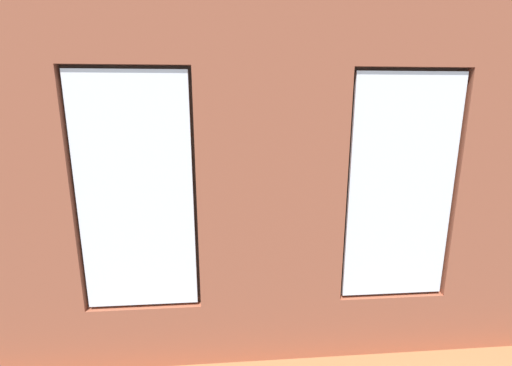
% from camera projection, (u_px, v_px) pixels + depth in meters
% --- Properties ---
extents(ground_plane, '(7.00, 6.24, 0.10)m').
position_uv_depth(ground_plane, '(251.00, 245.00, 5.94)').
color(ground_plane, '#99663D').
extents(brick_wall_with_windows, '(6.40, 0.30, 3.45)m').
position_uv_depth(brick_wall_with_windows, '(272.00, 178.00, 2.89)').
color(brick_wall_with_windows, '#9E5138').
rests_on(brick_wall_with_windows, ground_plane).
extents(white_wall_right, '(0.10, 5.24, 3.45)m').
position_uv_depth(white_wall_right, '(41.00, 146.00, 5.10)').
color(white_wall_right, silver).
rests_on(white_wall_right, ground_plane).
extents(couch_by_window, '(2.09, 0.87, 0.80)m').
position_uv_depth(couch_by_window, '(237.00, 289.00, 3.81)').
color(couch_by_window, black).
rests_on(couch_by_window, ground_plane).
extents(couch_left, '(1.00, 1.77, 0.80)m').
position_uv_depth(couch_left, '(405.00, 229.00, 5.60)').
color(couch_left, black).
rests_on(couch_left, ground_plane).
extents(coffee_table, '(1.37, 0.72, 0.44)m').
position_uv_depth(coffee_table, '(260.00, 215.00, 6.16)').
color(coffee_table, olive).
rests_on(coffee_table, ground_plane).
extents(cup_ceramic, '(0.08, 0.08, 0.09)m').
position_uv_depth(cup_ceramic, '(266.00, 211.00, 6.05)').
color(cup_ceramic, silver).
rests_on(cup_ceramic, coffee_table).
extents(candle_jar, '(0.08, 0.08, 0.10)m').
position_uv_depth(candle_jar, '(250.00, 208.00, 6.21)').
color(candle_jar, '#B7333D').
rests_on(candle_jar, coffee_table).
extents(table_plant_small, '(0.18, 0.18, 0.27)m').
position_uv_depth(table_plant_small, '(260.00, 204.00, 6.12)').
color(table_plant_small, brown).
rests_on(table_plant_small, coffee_table).
extents(remote_silver, '(0.18, 0.11, 0.02)m').
position_uv_depth(remote_silver, '(279.00, 209.00, 6.30)').
color(remote_silver, '#B2B2B7').
rests_on(remote_silver, coffee_table).
extents(media_console, '(1.05, 0.42, 0.49)m').
position_uv_depth(media_console, '(68.00, 243.00, 5.25)').
color(media_console, black).
rests_on(media_console, ground_plane).
extents(tv_flatscreen, '(1.24, 0.20, 0.80)m').
position_uv_depth(tv_flatscreen, '(63.00, 203.00, 5.11)').
color(tv_flatscreen, black).
rests_on(tv_flatscreen, media_console).
extents(papasan_chair, '(1.06, 1.06, 0.68)m').
position_uv_depth(papasan_chair, '(194.00, 190.00, 7.77)').
color(papasan_chair, olive).
rests_on(papasan_chair, ground_plane).
extents(potted_plant_corner_near_left, '(0.75, 0.75, 1.15)m').
position_uv_depth(potted_plant_corner_near_left, '(358.00, 177.00, 8.05)').
color(potted_plant_corner_near_left, brown).
rests_on(potted_plant_corner_near_left, ground_plane).
extents(potted_plant_by_left_couch, '(0.27, 0.27, 0.54)m').
position_uv_depth(potted_plant_by_left_couch, '(353.00, 206.00, 6.84)').
color(potted_plant_by_left_couch, '#9E5638').
rests_on(potted_plant_by_left_couch, ground_plane).
extents(potted_plant_foreground_right, '(0.54, 0.54, 0.86)m').
position_uv_depth(potted_plant_foreground_right, '(131.00, 185.00, 7.61)').
color(potted_plant_foreground_right, beige).
rests_on(potted_plant_foreground_right, ground_plane).
extents(potted_plant_between_couches, '(1.04, 1.03, 1.42)m').
position_uv_depth(potted_plant_between_couches, '(370.00, 244.00, 3.87)').
color(potted_plant_between_couches, gray).
rests_on(potted_plant_between_couches, ground_plane).
extents(potted_plant_near_tv, '(0.94, 0.99, 1.49)m').
position_uv_depth(potted_plant_near_tv, '(73.00, 236.00, 4.24)').
color(potted_plant_near_tv, '#47423D').
rests_on(potted_plant_near_tv, ground_plane).
extents(potted_plant_corner_far_left, '(0.62, 0.62, 0.93)m').
position_uv_depth(potted_plant_corner_far_left, '(496.00, 262.00, 3.88)').
color(potted_plant_corner_far_left, gray).
rests_on(potted_plant_corner_far_left, ground_plane).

